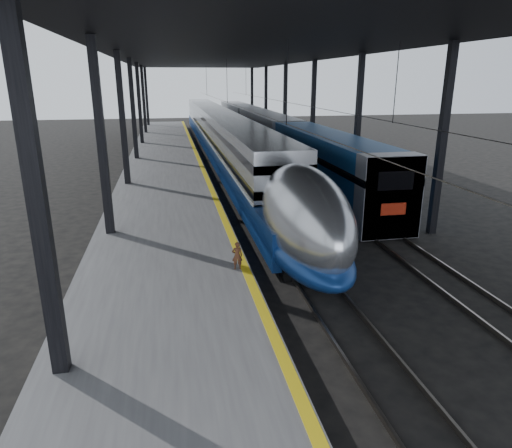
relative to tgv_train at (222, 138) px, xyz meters
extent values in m
plane|color=black|center=(-2.00, -29.43, -2.02)|extent=(160.00, 160.00, 0.00)
cube|color=#4C4C4F|center=(-5.50, -9.43, -1.52)|extent=(6.00, 80.00, 1.00)
cube|color=gold|center=(-2.70, -9.43, -1.01)|extent=(0.30, 80.00, 0.01)
cube|color=slate|center=(-0.72, -9.43, -1.94)|extent=(0.08, 80.00, 0.16)
cube|color=slate|center=(0.72, -9.43, -1.94)|extent=(0.08, 80.00, 0.16)
cube|color=slate|center=(4.28, -9.43, -1.94)|extent=(0.08, 80.00, 0.16)
cube|color=slate|center=(5.72, -9.43, -1.94)|extent=(0.08, 80.00, 0.16)
cube|color=black|center=(-7.80, -34.43, 2.48)|extent=(0.35, 0.35, 9.00)
cube|color=black|center=(-7.80, -24.43, 2.48)|extent=(0.35, 0.35, 9.00)
cube|color=black|center=(7.60, -24.43, 2.48)|extent=(0.35, 0.35, 9.00)
cube|color=black|center=(-7.80, -14.43, 2.48)|extent=(0.35, 0.35, 9.00)
cube|color=black|center=(7.60, -14.43, 2.48)|extent=(0.35, 0.35, 9.00)
cube|color=black|center=(-7.80, -4.43, 2.48)|extent=(0.35, 0.35, 9.00)
cube|color=black|center=(7.60, -4.43, 2.48)|extent=(0.35, 0.35, 9.00)
cube|color=black|center=(-7.80, 5.57, 2.48)|extent=(0.35, 0.35, 9.00)
cube|color=black|center=(7.60, 5.57, 2.48)|extent=(0.35, 0.35, 9.00)
cube|color=black|center=(-7.80, 15.57, 2.48)|extent=(0.35, 0.35, 9.00)
cube|color=black|center=(7.60, 15.57, 2.48)|extent=(0.35, 0.35, 9.00)
cube|color=black|center=(-7.80, 25.57, 2.48)|extent=(0.35, 0.35, 9.00)
cube|color=black|center=(7.60, 25.57, 2.48)|extent=(0.35, 0.35, 9.00)
cube|color=black|center=(-0.10, -9.43, 7.23)|extent=(18.00, 75.00, 0.45)
cylinder|color=slate|center=(0.00, -9.43, 3.48)|extent=(0.03, 74.00, 0.03)
cylinder|color=slate|center=(5.00, -9.43, 3.48)|extent=(0.03, 74.00, 0.03)
cube|color=#ACAEB3|center=(0.00, 4.02, 0.29)|extent=(2.91, 57.00, 4.02)
cube|color=navy|center=(0.00, 2.52, -0.97)|extent=(2.99, 62.00, 1.56)
cube|color=silver|center=(0.00, 4.02, -0.16)|extent=(3.01, 57.00, 0.10)
cube|color=black|center=(0.00, 4.02, 1.45)|extent=(2.95, 57.00, 0.42)
cube|color=black|center=(0.00, 4.02, 0.29)|extent=(2.95, 57.00, 0.42)
ellipsoid|color=#ACAEB3|center=(0.00, -27.48, 0.14)|extent=(2.91, 8.40, 4.02)
ellipsoid|color=navy|center=(0.00, -27.48, -1.02)|extent=(2.99, 8.40, 1.71)
ellipsoid|color=black|center=(0.00, -30.08, 0.94)|extent=(1.51, 2.20, 0.90)
cube|color=black|center=(0.00, -27.48, -1.82)|extent=(2.21, 2.60, 0.40)
cube|color=black|center=(0.00, -5.48, -1.82)|extent=(2.21, 2.60, 0.40)
cube|color=navy|center=(5.00, -16.23, 0.05)|extent=(2.89, 18.00, 3.93)
cube|color=gray|center=(5.00, -24.63, 0.05)|extent=(2.95, 1.20, 3.98)
cube|color=black|center=(5.00, -25.25, 0.93)|extent=(1.76, 0.06, 0.88)
cube|color=#AB200D|center=(5.00, -25.25, -0.42)|extent=(1.24, 0.06, 0.57)
cube|color=gray|center=(5.00, 2.77, 0.05)|extent=(2.89, 18.00, 3.93)
cube|color=gray|center=(5.00, 21.77, 0.05)|extent=(2.89, 18.00, 3.93)
cube|color=black|center=(5.00, -22.23, -1.84)|extent=(2.27, 2.40, 0.36)
cube|color=black|center=(5.00, -0.23, -1.84)|extent=(2.27, 2.40, 0.36)
imported|color=#502C1A|center=(-2.98, -29.45, -0.52)|extent=(0.38, 0.26, 1.00)
camera|label=1|loc=(-5.11, -44.09, 5.33)|focal=32.00mm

